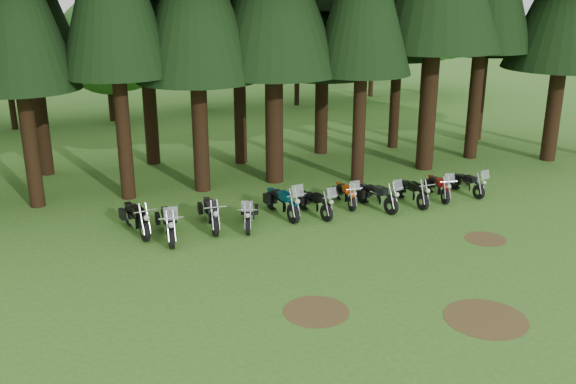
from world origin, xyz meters
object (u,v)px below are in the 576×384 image
at_px(motorcycle_10, 467,184).
at_px(motorcycle_8, 411,193).
at_px(motorcycle_2, 211,214).
at_px(motorcycle_7, 377,197).
at_px(motorcycle_0, 136,219).
at_px(motorcycle_3, 249,215).
at_px(motorcycle_6, 346,195).
at_px(motorcycle_1, 168,225).
at_px(motorcycle_9, 438,188).
at_px(motorcycle_4, 282,203).
at_px(motorcycle_5, 315,204).

bearing_deg(motorcycle_10, motorcycle_8, 178.90).
bearing_deg(motorcycle_2, motorcycle_7, 1.85).
bearing_deg(motorcycle_0, motorcycle_3, -22.30).
relative_size(motorcycle_6, motorcycle_7, 0.89).
height_order(motorcycle_1, motorcycle_7, motorcycle_1).
relative_size(motorcycle_8, motorcycle_9, 1.04).
distance_m(motorcycle_1, motorcycle_2, 1.72).
height_order(motorcycle_4, motorcycle_9, motorcycle_4).
height_order(motorcycle_4, motorcycle_6, motorcycle_4).
bearing_deg(motorcycle_0, motorcycle_2, -18.90).
bearing_deg(motorcycle_0, motorcycle_7, -14.58).
xyz_separation_m(motorcycle_0, motorcycle_5, (6.55, -0.69, -0.05)).
xyz_separation_m(motorcycle_0, motorcycle_3, (3.85, -0.92, -0.06)).
height_order(motorcycle_2, motorcycle_4, motorcycle_4).
distance_m(motorcycle_4, motorcycle_5, 1.24).
bearing_deg(motorcycle_6, motorcycle_1, -167.02).
distance_m(motorcycle_3, motorcycle_8, 6.81).
bearing_deg(motorcycle_4, motorcycle_2, 175.61).
distance_m(motorcycle_5, motorcycle_6, 1.71).
bearing_deg(motorcycle_10, motorcycle_4, 172.71).
distance_m(motorcycle_4, motorcycle_6, 2.79).
xyz_separation_m(motorcycle_0, motorcycle_10, (13.47, -0.69, -0.08)).
relative_size(motorcycle_1, motorcycle_6, 1.20).
relative_size(motorcycle_2, motorcycle_4, 0.97).
height_order(motorcycle_5, motorcycle_6, motorcycle_5).
bearing_deg(motorcycle_6, motorcycle_0, -174.54).
xyz_separation_m(motorcycle_5, motorcycle_9, (5.50, 0.00, -0.01)).
xyz_separation_m(motorcycle_1, motorcycle_10, (12.55, 0.27, -0.09)).
bearing_deg(motorcycle_9, motorcycle_8, -160.99).
bearing_deg(motorcycle_3, motorcycle_9, 22.59).
xyz_separation_m(motorcycle_3, motorcycle_6, (4.29, 0.85, -0.02)).
distance_m(motorcycle_8, motorcycle_10, 2.81).
relative_size(motorcycle_0, motorcycle_7, 1.06).
relative_size(motorcycle_1, motorcycle_9, 1.16).
distance_m(motorcycle_1, motorcycle_7, 8.18).
bearing_deg(motorcycle_5, motorcycle_8, -13.59).
bearing_deg(motorcycle_4, motorcycle_10, -9.80).
bearing_deg(motorcycle_3, motorcycle_2, -178.89).
height_order(motorcycle_0, motorcycle_10, motorcycle_10).
xyz_separation_m(motorcycle_2, motorcycle_7, (6.53, -0.45, -0.01)).
distance_m(motorcycle_3, motorcycle_4, 1.63).
bearing_deg(motorcycle_8, motorcycle_0, 173.90).
bearing_deg(motorcycle_10, motorcycle_0, 172.41).
bearing_deg(motorcycle_7, motorcycle_9, -8.36).
height_order(motorcycle_7, motorcycle_8, motorcycle_7).
bearing_deg(motorcycle_9, motorcycle_4, -171.44).
relative_size(motorcycle_0, motorcycle_10, 1.20).
bearing_deg(motorcycle_10, motorcycle_5, 175.36).
height_order(motorcycle_3, motorcycle_5, motorcycle_5).
relative_size(motorcycle_5, motorcycle_10, 1.07).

